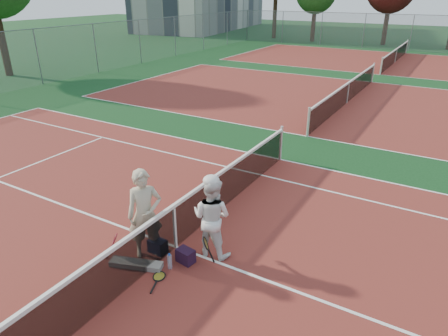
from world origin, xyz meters
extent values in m
plane|color=#0F3716|center=(0.00, 0.00, 0.00)|extent=(130.00, 130.00, 0.00)
cube|color=maroon|center=(0.00, 0.00, 0.00)|extent=(23.77, 10.97, 0.01)
cube|color=maroon|center=(0.00, 13.50, 0.00)|extent=(23.77, 10.97, 0.01)
cube|color=maroon|center=(0.00, 27.00, 0.00)|extent=(23.77, 10.97, 0.01)
imported|color=#BEB293|center=(-0.35, -0.46, 0.93)|extent=(0.79, 0.80, 1.86)
imported|color=white|center=(0.75, 0.23, 0.84)|extent=(0.85, 0.68, 1.68)
cube|color=black|center=(-0.22, -0.32, 0.14)|extent=(0.37, 0.26, 0.28)
cube|color=black|center=(0.46, -0.30, 0.14)|extent=(0.38, 0.29, 0.28)
cube|color=slate|center=(-0.28, -0.91, 0.05)|extent=(1.06, 0.57, 0.11)
cylinder|color=silver|center=(0.32, -0.62, 0.15)|extent=(0.09, 0.09, 0.30)
cylinder|color=#382314|center=(-14.45, 37.53, 2.79)|extent=(0.44, 0.44, 5.58)
cylinder|color=#382314|center=(-9.73, 36.71, 2.03)|extent=(0.44, 0.44, 4.07)
cylinder|color=#382314|center=(-2.78, 37.41, 2.23)|extent=(0.44, 0.44, 4.45)
cylinder|color=#382314|center=(-20.10, 9.51, 2.55)|extent=(0.44, 0.44, 5.10)
camera|label=1|loc=(4.38, -5.47, 4.92)|focal=32.00mm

